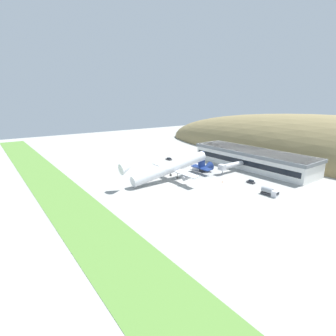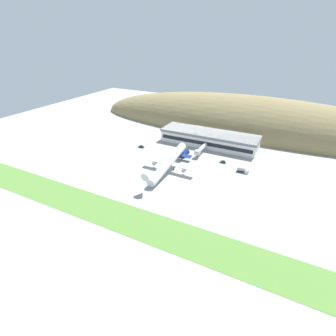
% 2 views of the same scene
% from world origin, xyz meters
% --- Properties ---
extents(ground_plane, '(407.46, 407.46, 0.00)m').
position_xyz_m(ground_plane, '(0.00, 0.00, 0.00)').
color(ground_plane, '#9E9E99').
extents(grass_strip_foreground, '(366.71, 19.00, 0.08)m').
position_xyz_m(grass_strip_foreground, '(0.00, -45.16, 0.04)').
color(grass_strip_foreground, '#568438').
rests_on(grass_strip_foreground, ground_plane).
extents(hill_backdrop, '(300.88, 67.89, 57.98)m').
position_xyz_m(hill_backdrop, '(23.29, 105.03, 0.00)').
color(hill_backdrop, olive).
rests_on(hill_backdrop, ground_plane).
extents(terminal_building, '(72.45, 20.94, 9.96)m').
position_xyz_m(terminal_building, '(1.76, 56.59, 5.64)').
color(terminal_building, white).
rests_on(terminal_building, ground_plane).
extents(jetway_0, '(3.38, 17.40, 5.43)m').
position_xyz_m(jetway_0, '(2.54, 37.10, 3.99)').
color(jetway_0, silver).
rests_on(jetway_0, ground_plane).
extents(cargo_airplane, '(33.47, 54.30, 13.18)m').
position_xyz_m(cargo_airplane, '(-5.52, 4.39, 6.13)').
color(cargo_airplane, silver).
extents(service_car_0, '(3.92, 1.63, 1.54)m').
position_xyz_m(service_car_0, '(20.42, 31.29, 0.64)').
color(service_car_0, '#333338').
rests_on(service_car_0, ground_plane).
extents(service_car_1, '(4.59, 2.11, 1.50)m').
position_xyz_m(service_car_1, '(-40.75, 28.33, 0.62)').
color(service_car_1, '#333338').
rests_on(service_car_1, ground_plane).
extents(fuel_truck, '(7.21, 2.71, 3.16)m').
position_xyz_m(fuel_truck, '(34.89, 24.06, 1.49)').
color(fuel_truck, silver).
rests_on(fuel_truck, ground_plane).
extents(box_truck, '(7.73, 2.78, 2.96)m').
position_xyz_m(box_truck, '(-10.82, 26.80, 1.45)').
color(box_truck, '#333338').
rests_on(box_truck, ground_plane).
extents(traffic_cone_0, '(0.52, 0.52, 0.58)m').
position_xyz_m(traffic_cone_0, '(-5.53, 15.13, 0.28)').
color(traffic_cone_0, orange).
rests_on(traffic_cone_0, ground_plane).
extents(traffic_cone_1, '(0.52, 0.52, 0.58)m').
position_xyz_m(traffic_cone_1, '(11.50, 21.44, 0.28)').
color(traffic_cone_1, orange).
rests_on(traffic_cone_1, ground_plane).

